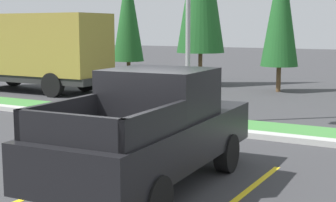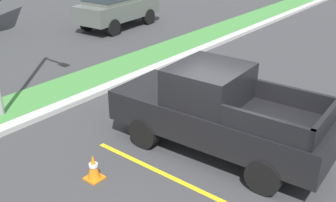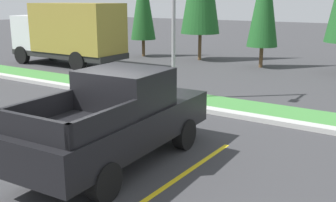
% 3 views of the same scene
% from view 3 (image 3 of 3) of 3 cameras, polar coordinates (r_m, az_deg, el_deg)
% --- Properties ---
extents(ground_plane, '(120.00, 120.00, 0.00)m').
position_cam_3_polar(ground_plane, '(9.46, -9.53, -8.34)').
color(ground_plane, '#38383A').
extents(parking_line_near, '(0.12, 4.80, 0.01)m').
position_cam_3_polar(parking_line_near, '(10.29, -13.62, -6.63)').
color(parking_line_near, yellow).
rests_on(parking_line_near, ground).
extents(parking_line_far, '(0.12, 4.80, 0.01)m').
position_cam_3_polar(parking_line_far, '(8.43, 1.24, -10.99)').
color(parking_line_far, yellow).
rests_on(parking_line_far, ground).
extents(curb_strip, '(56.00, 0.40, 0.15)m').
position_cam_3_polar(curb_strip, '(13.31, 5.21, -1.18)').
color(curb_strip, '#B2B2AD').
rests_on(curb_strip, ground).
extents(grass_median, '(56.00, 1.80, 0.06)m').
position_cam_3_polar(grass_median, '(14.27, 7.30, -0.37)').
color(grass_median, '#42843D').
rests_on(grass_median, ground).
extents(pickup_truck_main, '(2.19, 5.32, 2.10)m').
position_cam_3_polar(pickup_truck_main, '(8.97, -6.98, -2.44)').
color(pickup_truck_main, black).
rests_on(pickup_truck_main, ground).
extents(cargo_truck_distant, '(6.83, 2.57, 3.40)m').
position_cam_3_polar(cargo_truck_distant, '(23.11, -13.84, 9.48)').
color(cargo_truck_distant, black).
rests_on(cargo_truck_distant, ground).
extents(traffic_cone, '(0.36, 0.36, 0.60)m').
position_cam_3_polar(traffic_cone, '(11.88, -12.24, -2.26)').
color(traffic_cone, orange).
rests_on(traffic_cone, ground).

